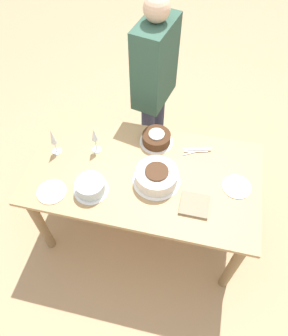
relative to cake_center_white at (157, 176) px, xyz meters
The scene contains 12 objects.
ground_plane 0.83m from the cake_center_white, 26.64° to the right, with size 12.00×12.00×0.00m, color tan.
dining_table 0.20m from the cake_center_white, 26.64° to the right, with size 1.56×0.85×0.77m.
cake_center_white is the anchor object (origin of this frame).
cake_front_chocolate 0.34m from the cake_center_white, 78.27° to the right, with size 0.24×0.24×0.09m.
cake_back_decorated 0.43m from the cake_center_white, 23.01° to the left, with size 0.23×0.23×0.09m.
wine_glass_near 0.50m from the cake_center_white, 19.42° to the right, with size 0.07×0.07×0.22m.
wine_glass_far 0.75m from the cake_center_white, ahead, with size 0.07×0.07×0.22m.
dessert_plate_left 0.53m from the cake_center_white, behind, with size 0.19×0.19×0.01m.
dessert_plate_right 0.69m from the cake_center_white, 20.31° to the left, with size 0.19×0.19×0.01m.
fork_pile 0.39m from the cake_center_white, 126.03° to the right, with size 0.20×0.11×0.01m.
napkin_stack 0.30m from the cake_center_white, 154.24° to the left, with size 0.18×0.17×0.02m.
person_cutting 0.83m from the cake_center_white, 76.95° to the right, with size 0.30×0.44×1.59m.
Camera 1 is at (-0.29, 1.25, 2.57)m, focal length 35.00 mm.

